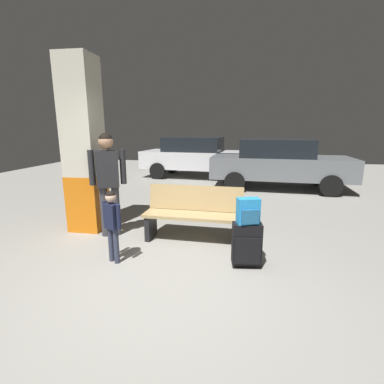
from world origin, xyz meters
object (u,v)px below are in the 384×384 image
child (112,219)px  backpack_bright (248,211)px  suitcase (247,244)px  structural_pillar (84,147)px  parked_car_far (196,156)px  bench (194,214)px  parked_car_near (279,163)px  adult (108,174)px

child → backpack_bright: bearing=4.5°
suitcase → structural_pillar: bearing=159.0°
structural_pillar → parked_car_far: bearing=79.0°
structural_pillar → parked_car_far: size_ratio=0.71×
bench → parked_car_near: bearing=66.4°
structural_pillar → adult: size_ratio=1.73×
suitcase → adult: (-2.28, 0.80, 0.76)m
suitcase → child: bearing=-175.5°
adult → parked_car_far: bearing=84.4°
child → adult: adult is taller
child → parked_car_near: 6.20m
backpack_bright → adult: adult is taller
child → parked_car_far: size_ratio=0.24×
bench → parked_car_near: parked_car_near is taller
child → parked_car_far: 7.22m
parked_car_near → structural_pillar: bearing=-133.0°
structural_pillar → child: size_ratio=2.99×
structural_pillar → bench: size_ratio=1.86×
parked_car_far → adult: bearing=-95.6°
bench → parked_car_near: (1.96, 4.49, 0.36)m
suitcase → backpack_bright: (0.00, -0.00, 0.45)m
structural_pillar → backpack_bright: bearing=-21.0°
structural_pillar → child: (1.02, -1.23, -0.88)m
suitcase → backpack_bright: backpack_bright is taller
adult → parked_car_far: 6.30m
bench → suitcase: bearing=-44.6°
parked_car_near → child: bearing=-118.2°
suitcase → child: 1.83m
bench → adult: adult is taller
suitcase → child: (-1.80, -0.14, 0.30)m
structural_pillar → parked_car_far: 6.14m
structural_pillar → bench: structural_pillar is taller
structural_pillar → child: structural_pillar is taller
backpack_bright → adult: 2.44m
backpack_bright → child: child is taller
bench → parked_car_near: size_ratio=0.39×
suitcase → parked_car_near: parked_car_near is taller
structural_pillar → bench: bearing=-7.4°
adult → parked_car_near: bearing=53.0°
bench → parked_car_far: 6.31m
bench → adult: bearing=-179.2°
adult → parked_car_near: adult is taller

